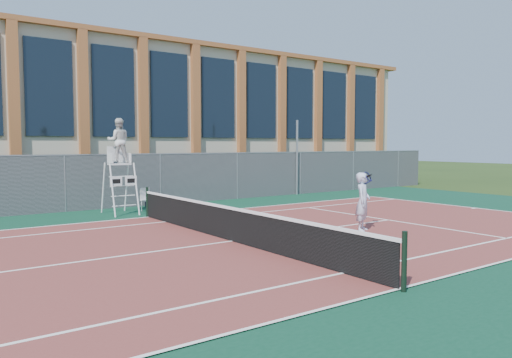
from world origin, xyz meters
TOP-DOWN VIEW (x-y plane):
  - ground at (0.00, 0.00)m, footprint 120.00×120.00m
  - apron at (0.00, 1.00)m, footprint 36.00×20.00m
  - tennis_court at (0.00, 0.00)m, footprint 23.77×10.97m
  - tennis_net at (0.00, 0.00)m, footprint 0.10×11.30m
  - fence at (0.00, 8.80)m, footprint 40.00×0.06m
  - hedge at (0.00, 10.00)m, footprint 40.00×1.40m
  - building at (0.00, 17.95)m, footprint 45.00×10.60m
  - steel_pole at (9.68, 8.70)m, footprint 0.12×0.12m
  - umpire_chair at (-0.49, 7.05)m, footprint 1.02×1.56m
  - plastic_chair at (0.63, 7.15)m, footprint 0.52×0.52m
  - sports_bag_near at (1.54, 8.37)m, footprint 0.83×0.43m
  - sports_bag_far at (2.00, 8.53)m, footprint 0.65×0.42m
  - tennis_player at (4.07, -0.93)m, footprint 1.04×0.79m

SIDE VIEW (x-z plane):
  - ground at x=0.00m, z-range 0.00..0.00m
  - apron at x=0.00m, z-range 0.00..0.01m
  - tennis_court at x=0.00m, z-range 0.01..0.03m
  - sports_bag_far at x=2.00m, z-range 0.01..0.25m
  - sports_bag_near at x=1.54m, z-range 0.01..0.35m
  - tennis_net at x=0.00m, z-range -0.01..1.09m
  - plastic_chair at x=0.63m, z-range 0.09..1.00m
  - tennis_player at x=4.07m, z-range 0.03..1.80m
  - fence at x=0.00m, z-range 0.00..2.20m
  - hedge at x=0.00m, z-range 0.00..2.20m
  - steel_pole at x=9.68m, z-range 0.00..3.88m
  - umpire_chair at x=-0.49m, z-range 0.84..4.48m
  - building at x=0.00m, z-range 0.03..8.26m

